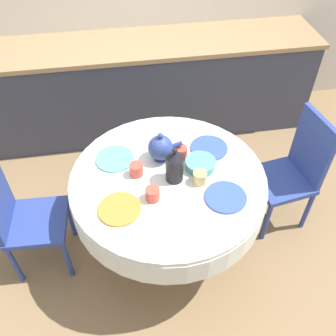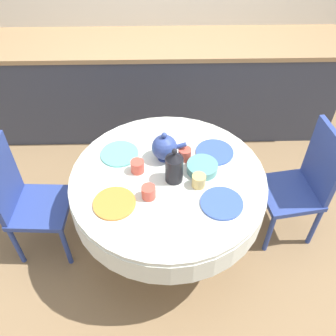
{
  "view_description": "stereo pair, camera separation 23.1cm",
  "coord_description": "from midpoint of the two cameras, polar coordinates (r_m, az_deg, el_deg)",
  "views": [
    {
      "loc": [
        -0.27,
        -1.61,
        2.47
      ],
      "look_at": [
        0.0,
        0.0,
        0.83
      ],
      "focal_mm": 40.0,
      "sensor_mm": 36.0,
      "label": 1
    },
    {
      "loc": [
        -0.04,
        -1.63,
        2.47
      ],
      "look_at": [
        0.0,
        0.0,
        0.83
      ],
      "focal_mm": 40.0,
      "sensor_mm": 36.0,
      "label": 2
    }
  ],
  "objects": [
    {
      "name": "coffee_carafe",
      "position": [
        2.27,
        3.85,
        0.01
      ],
      "size": [
        0.11,
        0.11,
        0.25
      ],
      "color": "black",
      "rests_on": "dining_table"
    },
    {
      "name": "plate_near_left",
      "position": [
        2.22,
        -5.24,
        -5.53
      ],
      "size": [
        0.25,
        0.25,
        0.01
      ],
      "primitive_type": "cylinder",
      "color": "orange",
      "rests_on": "dining_table"
    },
    {
      "name": "chair_left",
      "position": [
        2.86,
        22.12,
        -2.12
      ],
      "size": [
        0.46,
        0.46,
        0.96
      ],
      "rotation": [
        0.0,
        0.0,
        -4.56
      ],
      "color": "#2D428E",
      "rests_on": "ground_plane"
    },
    {
      "name": "chair_right",
      "position": [
        2.7,
        -18.71,
        -4.48
      ],
      "size": [
        0.42,
        0.42,
        0.96
      ],
      "rotation": [
        0.0,
        0.0,
        -1.62
      ],
      "color": "#2D428E",
      "rests_on": "ground_plane"
    },
    {
      "name": "cup_far_right",
      "position": [
        2.46,
        5.24,
        2.01
      ],
      "size": [
        0.09,
        0.09,
        0.08
      ],
      "primitive_type": "cylinder",
      "color": "#CC4C3D",
      "rests_on": "dining_table"
    },
    {
      "name": "plate_far_right",
      "position": [
        2.55,
        9.7,
        2.28
      ],
      "size": [
        0.25,
        0.25,
        0.01
      ],
      "primitive_type": "cylinder",
      "color": "#3856AD",
      "rests_on": "dining_table"
    },
    {
      "name": "cup_far_left",
      "position": [
        2.37,
        -1.92,
        0.1
      ],
      "size": [
        0.09,
        0.09,
        0.08
      ],
      "primitive_type": "cylinder",
      "color": "#CC4C3D",
      "rests_on": "dining_table"
    },
    {
      "name": "ground_plane",
      "position": [
        2.96,
        2.28,
        -11.57
      ],
      "size": [
        12.0,
        12.0,
        0.0
      ],
      "primitive_type": "plane",
      "color": "#8E704C"
    },
    {
      "name": "teapot",
      "position": [
        2.42,
        2.21,
        3.05
      ],
      "size": [
        0.23,
        0.17,
        0.22
      ],
      "color": "#33478E",
      "rests_on": "dining_table"
    },
    {
      "name": "fruit_bowl",
      "position": [
        2.4,
        7.98,
        -0.04
      ],
      "size": [
        0.2,
        0.2,
        0.06
      ],
      "primitive_type": "cylinder",
      "color": "#569993",
      "rests_on": "dining_table"
    },
    {
      "name": "dining_table",
      "position": [
        2.46,
        2.69,
        -3.52
      ],
      "size": [
        1.26,
        1.26,
        0.75
      ],
      "color": "brown",
      "rests_on": "ground_plane"
    },
    {
      "name": "cup_near_right",
      "position": [
        2.3,
        7.57,
        -2.08
      ],
      "size": [
        0.09,
        0.09,
        0.08
      ],
      "primitive_type": "cylinder",
      "color": "#DBB766",
      "rests_on": "dining_table"
    },
    {
      "name": "kitchen_counter",
      "position": [
        3.7,
        1.31,
        12.29
      ],
      "size": [
        3.24,
        0.64,
        0.92
      ],
      "color": "#383D4C",
      "rests_on": "ground_plane"
    },
    {
      "name": "cup_near_left",
      "position": [
        2.22,
        -0.01,
        -3.87
      ],
      "size": [
        0.09,
        0.09,
        0.08
      ],
      "primitive_type": "cylinder",
      "color": "#CC4C3D",
      "rests_on": "dining_table"
    },
    {
      "name": "plate_far_left",
      "position": [
        2.51,
        -4.81,
        2.05
      ],
      "size": [
        0.25,
        0.25,
        0.01
      ],
      "primitive_type": "cylinder",
      "color": "#60BCB7",
      "rests_on": "dining_table"
    },
    {
      "name": "plate_near_right",
      "position": [
        2.25,
        11.11,
        -5.45
      ],
      "size": [
        0.25,
        0.25,
        0.01
      ],
      "primitive_type": "cylinder",
      "color": "#3856AD",
      "rests_on": "dining_table"
    }
  ]
}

